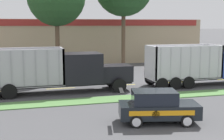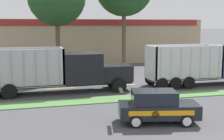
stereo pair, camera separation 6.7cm
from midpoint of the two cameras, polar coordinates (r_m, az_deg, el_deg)
The scene contains 8 objects.
grass_verge at distance 22.66m, azimuth 3.23°, elevation -5.15°, with size 120.00×1.86×0.06m, color #517F42.
centre_line_4 at distance 26.49m, azimuth -9.23°, elevation -3.32°, with size 2.40×0.14×0.01m, color yellow.
centre_line_5 at distance 27.56m, azimuth 2.02°, elevation -2.76°, with size 2.40×0.14×0.01m, color yellow.
centre_line_6 at distance 29.58m, azimuth 12.07°, elevation -2.17°, with size 2.40×0.14×0.01m, color yellow.
dump_truck_mid at distance 24.73m, azimuth -7.44°, elevation -0.26°, with size 11.43×2.76×3.57m.
dump_truck_trail at distance 29.36m, azimuth 18.72°, elevation 0.54°, with size 11.46×2.71×3.54m.
rally_car at distance 17.22m, azimuth 8.35°, elevation -6.60°, with size 4.57×2.68×1.82m.
store_building_backdrop at distance 47.47m, azimuth -2.97°, elevation 5.56°, with size 28.43×12.10×5.96m.
Camera 2 is at (-6.96, -9.99, 5.34)m, focal length 50.00 mm.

